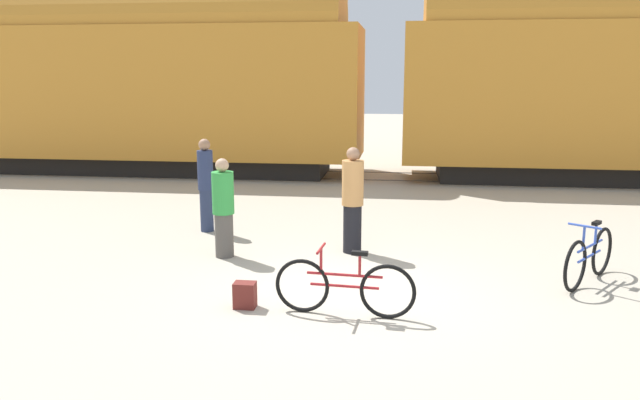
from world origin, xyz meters
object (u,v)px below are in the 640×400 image
(bicycle_maroon, at_px, (344,287))
(person_in_green, at_px, (223,208))
(freight_train, at_px, (383,71))
(person_in_tan, at_px, (353,200))
(backpack, at_px, (245,295))
(person_in_navy, at_px, (206,184))
(bicycle_blue, at_px, (589,257))

(bicycle_maroon, height_order, person_in_green, person_in_green)
(freight_train, height_order, person_in_tan, freight_train)
(bicycle_maroon, xyz_separation_m, person_in_tan, (-0.14, 2.85, 0.53))
(freight_train, bearing_deg, backpack, -97.00)
(person_in_navy, bearing_deg, backpack, 45.90)
(freight_train, height_order, bicycle_blue, freight_train)
(bicycle_maroon, relative_size, person_in_tan, 0.99)
(bicycle_maroon, relative_size, backpack, 5.23)
(bicycle_blue, bearing_deg, person_in_tan, 161.99)
(bicycle_blue, height_order, backpack, bicycle_blue)
(freight_train, relative_size, person_in_green, 16.77)
(person_in_green, relative_size, person_in_tan, 0.92)
(person_in_green, height_order, person_in_navy, person_in_navy)
(person_in_navy, xyz_separation_m, backpack, (1.73, -3.84, -0.74))
(person_in_tan, relative_size, person_in_navy, 1.00)
(bicycle_maroon, bearing_deg, backpack, 176.21)
(bicycle_maroon, distance_m, backpack, 1.32)
(bicycle_maroon, distance_m, person_in_green, 3.22)
(bicycle_blue, bearing_deg, bicycle_maroon, -153.25)
(person_in_green, xyz_separation_m, person_in_tan, (2.07, 0.55, 0.08))
(bicycle_maroon, height_order, person_in_navy, person_in_navy)
(bicycle_maroon, height_order, bicycle_blue, bicycle_blue)
(person_in_green, bearing_deg, person_in_navy, 79.66)
(bicycle_blue, distance_m, person_in_tan, 3.73)
(person_in_navy, bearing_deg, person_in_green, 48.33)
(person_in_green, xyz_separation_m, backpack, (0.91, -2.21, -0.65))
(bicycle_maroon, bearing_deg, bicycle_blue, 26.75)
(bicycle_blue, height_order, person_in_navy, person_in_navy)
(person_in_green, bearing_deg, person_in_tan, -22.26)
(person_in_green, distance_m, backpack, 2.48)
(bicycle_maroon, distance_m, person_in_navy, 4.99)
(bicycle_maroon, xyz_separation_m, backpack, (-1.30, 0.09, -0.20))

